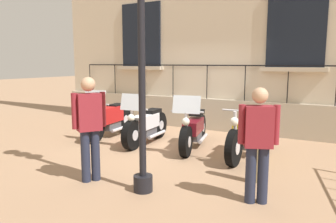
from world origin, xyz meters
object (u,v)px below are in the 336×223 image
Objects in this scene: motorcycle_white at (146,126)px; pedestrian_standing at (258,140)px; motorcycle_yellow at (245,136)px; motorcycle_red at (110,119)px; pedestrian_walking at (89,123)px; bollard at (253,149)px; motorcycle_maroon at (194,130)px.

motorcycle_white is 3.71m from pedestrian_standing.
pedestrian_standing reaches higher than motorcycle_yellow.
motorcycle_red is at bearing -91.37° from motorcycle_yellow.
motorcycle_white is at bearing 83.70° from motorcycle_red.
motorcycle_red is 3.17m from pedestrian_walking.
bollard is at bearing 117.97° from pedestrian_walking.
motorcycle_red is at bearing -117.01° from pedestrian_standing.
pedestrian_standing is at bearing 20.04° from motorcycle_yellow.
motorcycle_yellow is 1.43m from bollard.
motorcycle_maroon is at bearing -96.31° from motorcycle_yellow.
motorcycle_maroon is 1.28× the size of pedestrian_walking.
pedestrian_walking reaches higher than motorcycle_yellow.
bollard reaches higher than motorcycle_yellow.
motorcycle_yellow is at bearing 145.36° from pedestrian_walking.
motorcycle_white is 1.84× the size of bollard.
motorcycle_maroon is (-0.05, 2.30, -0.05)m from motorcycle_red.
motorcycle_maroon is at bearing -130.80° from bollard.
pedestrian_standing reaches higher than motorcycle_white.
pedestrian_walking is (2.61, 1.73, 0.47)m from motorcycle_red.
motorcycle_red is 0.96× the size of motorcycle_yellow.
bollard is at bearing -161.85° from pedestrian_standing.
motorcycle_white reaches higher than bollard.
motorcycle_white is 0.91× the size of motorcycle_maroon.
bollard is 0.64× the size of pedestrian_walking.
pedestrian_walking is at bearing -79.78° from pedestrian_standing.
motorcycle_red is 1.17m from motorcycle_white.
motorcycle_red is 0.95× the size of motorcycle_maroon.
pedestrian_standing is (2.21, 1.94, 0.46)m from motorcycle_maroon.
bollard is (1.33, 0.51, 0.10)m from motorcycle_yellow.
pedestrian_standing reaches higher than motorcycle_red.
motorcycle_red reaches higher than motorcycle_maroon.
pedestrian_walking is at bearing -62.03° from bollard.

